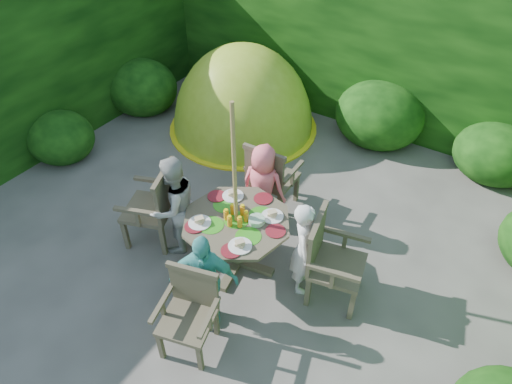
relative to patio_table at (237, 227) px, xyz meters
The scene contains 13 objects.
ground 0.69m from the patio_table, 145.71° to the left, with size 60.00×60.00×0.00m, color #4C4944.
hedge_enclosure 1.66m from the patio_table, 99.67° to the left, with size 9.00×9.00×2.50m.
patio_table is the anchor object (origin of this frame).
parasol_pole 0.49m from the patio_table, 156.70° to the right, with size 0.04×0.04×2.20m, color olive.
garden_chair_right 1.09m from the patio_table, 10.33° to the left, with size 0.67×0.72×1.04m.
garden_chair_left 1.09m from the patio_table, behind, with size 0.74×0.79×1.05m.
garden_chair_back 1.09m from the patio_table, 101.45° to the left, with size 0.62×0.56×1.01m.
garden_chair_front 1.11m from the patio_table, 80.05° to the right, with size 0.64×0.60×0.90m.
child_right 0.80m from the patio_table, 10.42° to the left, with size 0.44×0.29×1.20m, color silver.
child_left 0.81m from the patio_table, 169.44° to the right, with size 0.64×0.50×1.31m, color #A4A5A0.
child_back 0.80m from the patio_table, 100.80° to the left, with size 0.58×0.38×1.19m, color #F96674.
child_front 0.80m from the patio_table, 79.81° to the right, with size 0.70×0.29×1.20m, color #4CB2AC.
dome_tent 3.12m from the patio_table, 123.23° to the left, with size 2.89×2.89×2.87m.
Camera 1 is at (2.43, -3.12, 4.22)m, focal length 32.00 mm.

